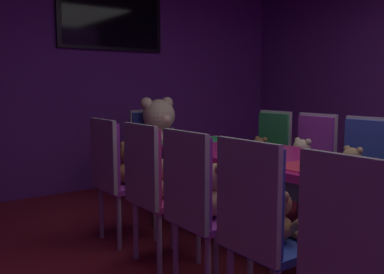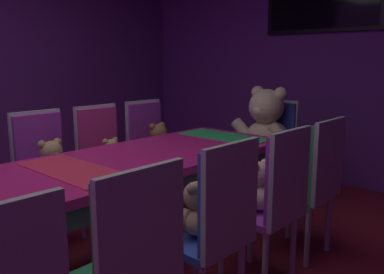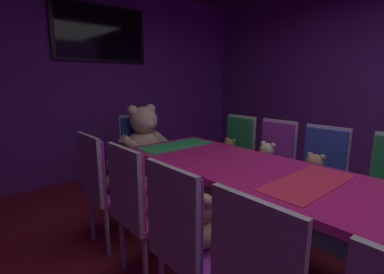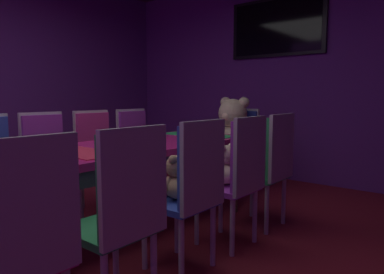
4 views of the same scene
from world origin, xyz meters
name	(u,v)px [view 1 (image 1 of 4)]	position (x,y,z in m)	size (l,w,h in m)	color
ground_plane	(323,274)	(0.00, 0.00, 0.00)	(7.90, 7.90, 0.00)	maroon
wall_back	(109,73)	(0.00, 3.20, 1.40)	(5.20, 0.12, 2.80)	#59267F
banquet_table	(327,176)	(0.00, 0.00, 0.66)	(0.90, 3.34, 0.75)	#C61E72
chair_left_1	(355,253)	(-0.86, -0.77, 0.60)	(0.42, 0.41, 0.98)	purple
teddy_left_1	(377,245)	(-0.71, -0.77, 0.60)	(0.26, 0.34, 0.32)	olive
chair_left_2	(258,219)	(-0.85, -0.25, 0.60)	(0.42, 0.41, 0.98)	#2D47B2
teddy_left_2	(279,219)	(-0.71, -0.25, 0.57)	(0.22, 0.28, 0.26)	#9E7247
chair_left_3	(196,197)	(-0.86, 0.25, 0.60)	(0.42, 0.41, 0.98)	purple
teddy_left_3	(216,193)	(-0.71, 0.25, 0.60)	(0.27, 0.35, 0.33)	tan
chair_left_4	(151,181)	(-0.84, 0.79, 0.60)	(0.42, 0.41, 0.98)	#CC338C
teddy_left_4	(169,181)	(-0.70, 0.79, 0.57)	(0.22, 0.28, 0.27)	tan
chair_left_5	(113,168)	(-0.86, 1.34, 0.60)	(0.42, 0.41, 0.98)	purple
teddy_left_5	(130,166)	(-0.71, 1.34, 0.60)	(0.27, 0.35, 0.33)	olive
chair_right_3	(362,165)	(0.85, 0.29, 0.60)	(0.42, 0.41, 0.98)	#2D47B2
teddy_right_3	(351,168)	(0.70, 0.29, 0.59)	(0.25, 0.32, 0.30)	tan
chair_right_4	(311,156)	(0.87, 0.81, 0.60)	(0.42, 0.41, 0.98)	purple
teddy_right_4	(301,158)	(0.72, 0.81, 0.59)	(0.26, 0.33, 0.31)	beige
chair_right_5	(270,150)	(0.87, 1.33, 0.60)	(0.42, 0.41, 0.98)	#268C4C
teddy_right_5	(259,153)	(0.72, 1.33, 0.58)	(0.23, 0.29, 0.28)	olive
throne_chair	(151,147)	(0.00, 2.21, 0.60)	(0.41, 0.42, 0.98)	#2D47B2
king_teddy_bear	(160,135)	(0.00, 2.04, 0.74)	(0.70, 0.54, 0.66)	beige
wall_tv	(112,17)	(0.00, 3.11, 2.05)	(1.33, 0.06, 0.77)	black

